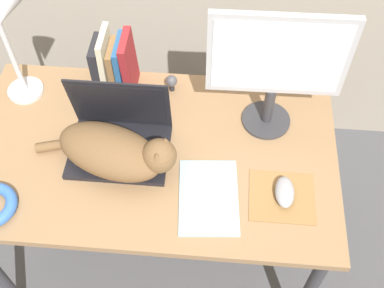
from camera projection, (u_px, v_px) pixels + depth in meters
The scene contains 10 objects.
desk at pixel (154, 164), 1.68m from camera, with size 1.24×0.73×0.75m.
laptop at pixel (120, 137), 1.59m from camera, with size 0.33×0.24×0.25m.
cat at pixel (116, 152), 1.53m from camera, with size 0.48×0.29×0.16m.
external_monitor at pixel (277, 65), 1.48m from camera, with size 0.43×0.17×0.46m.
mousepad at pixel (282, 197), 1.51m from camera, with size 0.21×0.19×0.00m.
computer_mouse at pixel (285, 192), 1.50m from camera, with size 0.06×0.11×0.04m.
book_row at pixel (114, 65), 1.71m from camera, with size 0.14×0.14×0.24m.
desk_lamp at pixel (7, 30), 1.50m from camera, with size 0.17×0.17×0.47m.
notepad at pixel (209, 197), 1.51m from camera, with size 0.21×0.28×0.01m.
webcam at pixel (172, 82), 1.75m from camera, with size 0.04×0.04×0.07m.
Camera 1 is at (0.21, -0.57, 2.06)m, focal length 45.00 mm.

